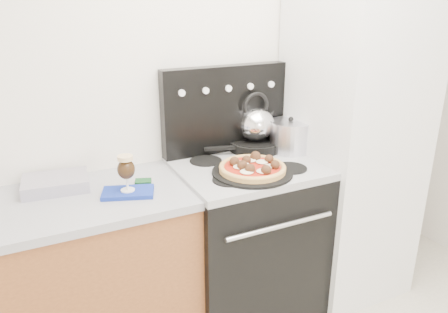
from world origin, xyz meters
TOP-DOWN VIEW (x-y plane):
  - room_shell at (0.00, 0.29)m, footprint 3.52×3.01m
  - base_cabinet at (-1.02, 1.20)m, footprint 1.45×0.60m
  - countertop at (-1.02, 1.20)m, footprint 1.48×0.63m
  - stove_body at (0.08, 1.18)m, footprint 0.76×0.65m
  - cooktop at (0.08, 1.18)m, footprint 0.76×0.65m
  - backguard at (0.08, 1.45)m, footprint 0.76×0.08m
  - fridge at (0.78, 1.15)m, footprint 0.64×0.68m
  - foil_sheet at (-0.89, 1.34)m, footprint 0.33×0.25m
  - oven_mitt at (-0.59, 1.13)m, footprint 0.27×0.21m
  - beer_glass at (-0.59, 1.13)m, footprint 0.09×0.09m
  - pizza_pan at (0.05, 1.06)m, footprint 0.51×0.51m
  - pizza at (0.05, 1.06)m, footprint 0.43×0.43m
  - skillet at (0.25, 1.38)m, footprint 0.38×0.38m
  - tea_kettle at (0.25, 1.38)m, footprint 0.28×0.28m
  - stock_pot at (0.42, 1.27)m, footprint 0.28×0.28m

SIDE VIEW (x-z plane):
  - base_cabinet at x=-1.02m, z-range 0.00..0.86m
  - stove_body at x=0.08m, z-range 0.00..0.88m
  - countertop at x=-1.02m, z-range 0.86..0.90m
  - cooktop at x=0.08m, z-range 0.88..0.92m
  - oven_mitt at x=-0.59m, z-range 0.90..0.92m
  - pizza_pan at x=0.05m, z-range 0.92..0.93m
  - foil_sheet at x=-0.89m, z-range 0.90..0.96m
  - skillet at x=0.25m, z-range 0.92..0.98m
  - fridge at x=0.78m, z-range 0.00..1.90m
  - pizza at x=0.05m, z-range 0.93..0.98m
  - stock_pot at x=0.42m, z-range 0.92..1.09m
  - beer_glass at x=-0.59m, z-range 0.92..1.10m
  - tea_kettle at x=0.25m, z-range 0.98..1.22m
  - backguard at x=0.08m, z-range 0.92..1.42m
  - room_shell at x=0.00m, z-range -0.01..2.51m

